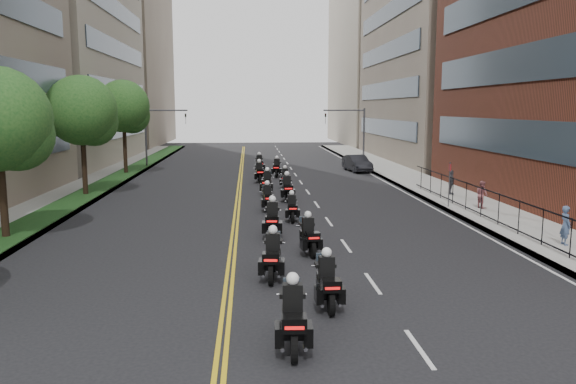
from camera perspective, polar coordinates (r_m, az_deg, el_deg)
name	(u,v)px	position (r m, az deg, el deg)	size (l,w,h in m)	color
ground	(284,353)	(13.56, -0.40, -16.02)	(160.00, 160.00, 0.00)	black
sidewalk_right	(435,190)	(39.82, 14.71, 0.24)	(4.00, 90.00, 0.15)	gray
sidewalk_left	(78,193)	(39.35, -20.57, -0.12)	(4.00, 90.00, 0.15)	gray
grass_strip	(90,192)	(39.12, -19.46, 0.03)	(2.00, 90.00, 0.04)	#143513
building_right_tan	(456,19)	(64.96, 16.74, 16.49)	(15.11, 28.00, 30.00)	#756455
building_right_far	(387,61)	(93.30, 10.04, 12.95)	(15.00, 28.00, 26.00)	gray
building_left_far	(110,60)	(93.05, -17.66, 12.70)	(16.00, 28.00, 26.00)	#756455
iron_fence	(508,213)	(27.42, 21.48, -1.99)	(0.05, 28.00, 1.50)	black
street_trees	(55,117)	(32.57, -22.60, 7.01)	(4.40, 38.40, 7.98)	black
traffic_signal_right	(354,128)	(55.31, 6.75, 6.49)	(4.09, 0.20, 5.60)	#3F3F44
traffic_signal_left	(156,128)	(55.04, -13.28, 6.31)	(4.09, 0.20, 5.60)	#3F3F44
motorcycle_0	(293,319)	(13.53, 0.49, -12.79)	(0.58, 2.45, 1.81)	black
motorcycle_1	(327,284)	(16.21, 3.99, -9.29)	(0.53, 2.31, 1.71)	black
motorcycle_2	(273,258)	(18.75, -1.57, -6.70)	(0.69, 2.41, 1.78)	black
motorcycle_3	(309,237)	(21.89, 2.11, -4.60)	(0.65, 2.26, 1.67)	black
motorcycle_4	(272,221)	(24.61, -1.60, -2.96)	(0.63, 2.49, 1.84)	black
motorcycle_5	(292,209)	(28.18, 0.40, -1.73)	(0.48, 2.08, 1.54)	black
motorcycle_6	(268,199)	(30.93, -2.10, -0.71)	(0.60, 2.27, 1.68)	black
motorcycle_7	(287,189)	(34.16, -0.09, 0.27)	(0.57, 2.46, 1.82)	black
motorcycle_8	(267,184)	(36.90, -2.13, 0.86)	(0.71, 2.40, 1.77)	black
motorcycle_9	(285,179)	(39.77, -0.31, 1.33)	(0.57, 2.19, 1.61)	black
motorcycle_10	(259,173)	(42.74, -2.92, 1.92)	(0.59, 2.42, 1.79)	black
motorcycle_11	(277,169)	(46.07, -1.15, 2.39)	(0.67, 2.37, 1.75)	black
motorcycle_12	(259,165)	(49.14, -2.92, 2.80)	(0.60, 2.46, 1.82)	black
parked_sedan	(357,163)	(50.52, 7.04, 2.91)	(1.54, 4.43, 1.46)	black
pedestrian_a	(566,225)	(25.26, 26.36, -3.05)	(0.58, 0.38, 1.60)	#43577B
pedestrian_b	(482,194)	(32.73, 19.10, -0.23)	(0.73, 0.57, 1.51)	#985357
pedestrian_c	(451,182)	(37.29, 16.24, 0.95)	(0.91, 0.38, 1.55)	#3C3D44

